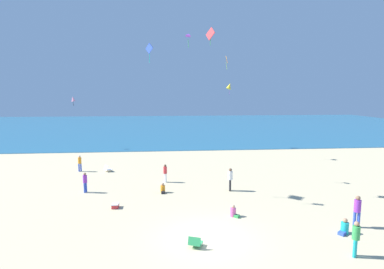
# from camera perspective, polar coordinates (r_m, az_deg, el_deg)

# --- Properties ---
(ground_plane) EXTENTS (120.00, 120.00, 0.00)m
(ground_plane) POSITION_cam_1_polar(r_m,az_deg,el_deg) (24.92, -0.46, -8.54)
(ground_plane) COLOR #C6B58C
(ocean_water) EXTENTS (120.00, 60.00, 0.05)m
(ocean_water) POSITION_cam_1_polar(r_m,az_deg,el_deg) (67.09, -3.46, 1.65)
(ocean_water) COLOR #236084
(ocean_water) RESTS_ON ground_plane
(beach_chair_near_camera) EXTENTS (0.75, 0.75, 0.55)m
(beach_chair_near_camera) POSITION_cam_1_polar(r_m,az_deg,el_deg) (14.68, 0.59, -19.39)
(beach_chair_near_camera) COLOR #2D9956
(beach_chair_near_camera) RESTS_ON ground_plane
(beach_chair_mid_beach) EXTENTS (0.84, 0.83, 0.57)m
(beach_chair_mid_beach) POSITION_cam_1_polar(r_m,az_deg,el_deg) (28.66, -15.47, -6.15)
(beach_chair_mid_beach) COLOR white
(beach_chair_mid_beach) RESTS_ON ground_plane
(cooler_box) EXTENTS (0.40, 0.54, 0.26)m
(cooler_box) POSITION_cam_1_polar(r_m,az_deg,el_deg) (19.77, -14.09, -12.73)
(cooler_box) COLOR red
(cooler_box) RESTS_ON ground_plane
(person_0) EXTENTS (0.59, 0.57, 0.68)m
(person_0) POSITION_cam_1_polar(r_m,az_deg,el_deg) (18.07, 7.76, -14.14)
(person_0) COLOR #D8599E
(person_0) RESTS_ON ground_plane
(person_1) EXTENTS (0.45, 0.45, 1.71)m
(person_1) POSITION_cam_1_polar(r_m,az_deg,el_deg) (18.44, 28.40, -12.14)
(person_1) COLOR blue
(person_1) RESTS_ON ground_plane
(person_2) EXTENTS (0.70, 0.62, 0.78)m
(person_2) POSITION_cam_1_polar(r_m,az_deg,el_deg) (17.64, 26.49, -15.32)
(person_2) COLOR #19ADB2
(person_2) RESTS_ON ground_plane
(person_3) EXTENTS (0.35, 0.56, 0.69)m
(person_3) POSITION_cam_1_polar(r_m,az_deg,el_deg) (22.00, -5.45, -10.09)
(person_3) COLOR orange
(person_3) RESTS_ON ground_plane
(person_4) EXTENTS (0.38, 0.38, 1.44)m
(person_4) POSITION_cam_1_polar(r_m,az_deg,el_deg) (23.05, -19.28, -8.17)
(person_4) COLOR blue
(person_4) RESTS_ON ground_plane
(person_5) EXTENTS (0.36, 0.36, 1.47)m
(person_5) POSITION_cam_1_polar(r_m,az_deg,el_deg) (29.30, -20.17, -4.86)
(person_5) COLOR blue
(person_5) RESTS_ON ground_plane
(person_6) EXTENTS (0.39, 0.39, 1.43)m
(person_6) POSITION_cam_1_polar(r_m,az_deg,el_deg) (24.32, -5.02, -6.96)
(person_6) COLOR white
(person_6) RESTS_ON ground_plane
(person_7) EXTENTS (0.40, 0.40, 1.65)m
(person_7) POSITION_cam_1_polar(r_m,az_deg,el_deg) (22.29, 7.13, -8.00)
(person_7) COLOR black
(person_7) RESTS_ON ground_plane
(person_8) EXTENTS (0.44, 0.44, 1.58)m
(person_8) POSITION_cam_1_polar(r_m,az_deg,el_deg) (15.37, 28.20, -16.37)
(person_8) COLOR #19ADB2
(person_8) RESTS_ON ground_plane
(kite_blue) EXTENTS (0.48, 0.50, 1.20)m
(kite_blue) POSITION_cam_1_polar(r_m,az_deg,el_deg) (19.93, -7.95, 15.50)
(kite_blue) COLOR blue
(kite_orange) EXTENTS (0.21, 0.74, 1.43)m
(kite_orange) POSITION_cam_1_polar(r_m,az_deg,el_deg) (33.24, 6.46, 13.62)
(kite_orange) COLOR orange
(kite_purple) EXTENTS (0.56, 0.60, 1.06)m
(kite_purple) POSITION_cam_1_polar(r_m,az_deg,el_deg) (24.79, -0.65, 17.99)
(kite_purple) COLOR purple
(kite_red) EXTENTS (0.51, 0.79, 1.20)m
(kite_red) POSITION_cam_1_polar(r_m,az_deg,el_deg) (21.39, 3.43, 18.19)
(kite_red) COLOR red
(kite_yellow) EXTENTS (1.01, 0.87, 1.59)m
(kite_yellow) POSITION_cam_1_polar(r_m,az_deg,el_deg) (39.61, 6.96, 8.95)
(kite_yellow) COLOR yellow
(kite_pink) EXTENTS (0.74, 0.74, 1.23)m
(kite_pink) POSITION_cam_1_polar(r_m,az_deg,el_deg) (40.99, -21.26, 6.20)
(kite_pink) COLOR pink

